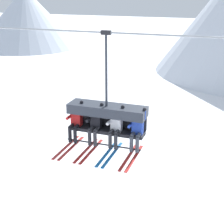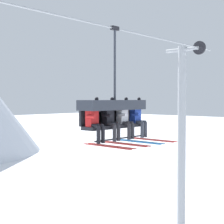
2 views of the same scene
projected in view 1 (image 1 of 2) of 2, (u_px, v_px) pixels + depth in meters
name	position (u px, v px, depth m)	size (l,w,h in m)	color
mountain_peak_west	(26.00, 18.00, 54.11)	(16.70, 16.70, 9.05)	silver
lift_cable	(49.00, 30.00, 10.07)	(16.18, 0.05, 0.05)	#9EA3A8
chairlift_chair	(107.00, 114.00, 10.41)	(2.41, 0.74, 3.37)	#232328
skier_red	(75.00, 121.00, 10.63)	(0.48, 1.70, 1.34)	red
skier_black	(95.00, 124.00, 10.42)	(0.48, 1.70, 1.34)	black
skier_white	(115.00, 126.00, 10.22)	(0.48, 1.70, 1.34)	silver
skier_blue	(137.00, 129.00, 10.01)	(0.48, 1.70, 1.34)	#2847B7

